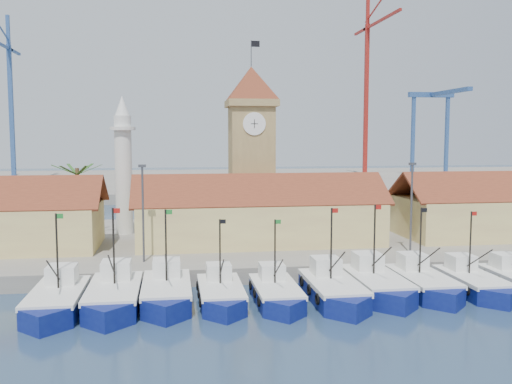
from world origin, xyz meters
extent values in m
plane|color=#1D334E|center=(0.00, 0.00, 0.00)|extent=(400.00, 400.00, 0.00)
cube|color=gray|center=(0.00, 24.00, 0.75)|extent=(140.00, 32.00, 1.50)
cube|color=gray|center=(0.00, 110.00, 1.00)|extent=(240.00, 80.00, 2.00)
cube|color=navy|center=(-17.94, 2.51, 0.53)|extent=(3.68, 8.32, 1.89)
cube|color=navy|center=(-17.94, -1.65, 0.53)|extent=(3.68, 3.68, 1.89)
cube|color=silver|center=(-17.94, 2.51, 1.47)|extent=(3.75, 8.55, 0.37)
cube|color=silver|center=(-17.94, 4.59, 2.31)|extent=(2.21, 2.31, 1.47)
cylinder|color=black|center=(-17.94, 3.04, 4.41)|extent=(0.15, 0.15, 5.88)
cube|color=#197226|center=(-17.68, 3.04, 7.14)|extent=(0.53, 0.02, 0.37)
cube|color=navy|center=(-13.83, 2.97, 0.54)|extent=(3.81, 8.63, 1.96)
cube|color=navy|center=(-13.83, -1.34, 0.54)|extent=(3.81, 3.81, 1.96)
cube|color=silver|center=(-13.83, 2.97, 1.53)|extent=(3.89, 8.87, 0.38)
cube|color=silver|center=(-13.83, 5.13, 2.40)|extent=(2.29, 2.40, 1.53)
cylinder|color=black|center=(-13.83, 3.51, 4.58)|extent=(0.15, 0.15, 6.10)
cube|color=#A5140F|center=(-13.56, 3.51, 7.41)|extent=(0.54, 0.02, 0.38)
cube|color=navy|center=(-9.86, 3.54, 0.53)|extent=(3.68, 8.34, 1.89)
cube|color=navy|center=(-9.86, -0.63, 0.53)|extent=(3.68, 3.68, 1.89)
cube|color=silver|center=(-9.86, 3.54, 1.47)|extent=(3.76, 8.57, 0.37)
cube|color=silver|center=(-9.86, 5.62, 2.32)|extent=(2.21, 2.32, 1.47)
cylinder|color=black|center=(-9.86, 4.07, 4.42)|extent=(0.15, 0.15, 5.89)
cube|color=#197226|center=(-9.59, 4.07, 7.16)|extent=(0.53, 0.02, 0.37)
cube|color=navy|center=(-5.64, 2.80, 0.47)|extent=(3.31, 7.48, 1.70)
cube|color=navy|center=(-5.64, -0.94, 0.47)|extent=(3.31, 3.31, 1.70)
cube|color=silver|center=(-5.64, 2.80, 1.32)|extent=(3.37, 7.69, 0.33)
cube|color=silver|center=(-5.64, 4.67, 2.08)|extent=(1.98, 2.08, 1.32)
cylinder|color=black|center=(-5.64, 3.28, 3.97)|extent=(0.13, 0.13, 5.29)
cube|color=black|center=(-5.41, 3.28, 6.43)|extent=(0.47, 0.02, 0.33)
cube|color=navy|center=(-1.32, 2.34, 0.47)|extent=(3.29, 7.44, 1.69)
cube|color=navy|center=(-1.32, -1.38, 0.47)|extent=(3.29, 3.29, 1.69)
cube|color=silver|center=(-1.32, 2.34, 1.31)|extent=(3.35, 7.64, 0.33)
cube|color=silver|center=(-1.32, 4.20, 2.07)|extent=(1.97, 2.07, 1.31)
cylinder|color=black|center=(-1.32, 2.81, 3.94)|extent=(0.13, 0.13, 5.26)
cube|color=#197226|center=(-1.09, 2.81, 6.38)|extent=(0.47, 0.02, 0.33)
cube|color=navy|center=(3.27, 2.27, 0.53)|extent=(3.70, 8.37, 1.90)
cube|color=navy|center=(3.27, -1.91, 0.53)|extent=(3.70, 3.70, 1.90)
cube|color=silver|center=(3.27, 2.27, 1.48)|extent=(3.77, 8.60, 0.37)
cube|color=silver|center=(3.27, 4.37, 2.33)|extent=(2.22, 2.33, 1.48)
cylinder|color=black|center=(3.27, 2.80, 4.44)|extent=(0.15, 0.15, 5.92)
cube|color=#A5140F|center=(3.53, 2.80, 7.19)|extent=(0.53, 0.02, 0.37)
cube|color=navy|center=(7.28, 3.35, 0.53)|extent=(3.73, 8.44, 1.92)
cube|color=navy|center=(7.28, -0.87, 0.53)|extent=(3.73, 3.73, 1.92)
cube|color=silver|center=(7.28, 3.35, 1.49)|extent=(3.81, 8.68, 0.37)
cube|color=silver|center=(7.28, 5.46, 2.35)|extent=(2.24, 2.35, 1.49)
cylinder|color=black|center=(7.28, 3.89, 4.48)|extent=(0.15, 0.15, 5.97)
cube|color=#A5140F|center=(7.54, 3.89, 7.25)|extent=(0.53, 0.02, 0.37)
cube|color=navy|center=(11.32, 3.36, 0.51)|extent=(3.57, 8.08, 1.84)
cube|color=navy|center=(11.32, -0.68, 0.51)|extent=(3.57, 3.57, 1.84)
cube|color=silver|center=(11.32, 3.36, 1.43)|extent=(3.64, 8.30, 0.36)
cube|color=silver|center=(11.32, 5.38, 2.24)|extent=(2.14, 2.24, 1.43)
cylinder|color=black|center=(11.32, 3.87, 4.28)|extent=(0.14, 0.14, 5.71)
cube|color=black|center=(11.57, 3.87, 6.94)|extent=(0.51, 0.02, 0.36)
cube|color=navy|center=(15.55, 2.90, 0.49)|extent=(3.41, 7.71, 1.75)
cube|color=navy|center=(15.55, -0.95, 0.49)|extent=(3.41, 3.41, 1.75)
cube|color=silver|center=(15.55, 2.90, 1.36)|extent=(3.47, 7.92, 0.34)
cube|color=silver|center=(15.55, 4.83, 2.14)|extent=(2.04, 2.14, 1.36)
cylinder|color=black|center=(15.55, 3.39, 4.09)|extent=(0.14, 0.14, 5.45)
cube|color=#A5140F|center=(15.79, 3.39, 6.62)|extent=(0.49, 0.02, 0.34)
cube|color=silver|center=(19.78, 4.88, 2.10)|extent=(2.01, 2.10, 1.34)
cube|color=#E4D37D|center=(0.00, 20.00, 3.75)|extent=(26.00, 10.00, 4.50)
cube|color=brown|center=(0.00, 17.50, 7.50)|extent=(27.04, 5.13, 3.21)
cube|color=brown|center=(0.00, 22.50, 7.50)|extent=(27.04, 5.13, 3.21)
cube|color=tan|center=(0.00, 26.00, 9.00)|extent=(5.00, 5.00, 15.00)
cube|color=tan|center=(0.00, 26.00, 16.90)|extent=(5.80, 5.80, 0.80)
pyramid|color=brown|center=(0.00, 26.00, 19.20)|extent=(5.80, 5.80, 4.00)
cylinder|color=white|center=(0.00, 23.45, 14.50)|extent=(2.60, 0.15, 2.60)
cube|color=black|center=(0.00, 23.37, 14.50)|extent=(0.08, 0.02, 1.00)
cube|color=black|center=(0.00, 23.37, 14.50)|extent=(0.80, 0.02, 0.08)
cylinder|color=#3F3F44|center=(0.00, 26.00, 22.70)|extent=(0.10, 0.10, 3.00)
cube|color=black|center=(0.50, 26.00, 23.80)|extent=(1.00, 0.03, 0.70)
cylinder|color=silver|center=(-15.00, 28.00, 8.50)|extent=(2.00, 2.00, 14.00)
cylinder|color=silver|center=(-15.00, 28.00, 14.00)|extent=(3.00, 3.00, 0.40)
cone|color=silver|center=(-15.00, 28.00, 16.60)|extent=(1.80, 1.80, 2.40)
cylinder|color=brown|center=(-20.00, 26.00, 5.50)|extent=(0.44, 0.44, 8.00)
cube|color=#2C5D1F|center=(-18.60, 26.00, 9.30)|extent=(2.80, 0.35, 1.18)
cube|color=#2C5D1F|center=(-19.30, 27.21, 9.30)|extent=(1.71, 2.60, 1.18)
cube|color=#2C5D1F|center=(-20.70, 27.21, 9.30)|extent=(1.71, 2.60, 1.18)
cube|color=#2C5D1F|center=(-21.40, 26.00, 9.30)|extent=(2.80, 0.35, 1.18)
cube|color=#2C5D1F|center=(-20.70, 24.79, 9.30)|extent=(1.71, 2.60, 1.18)
cube|color=#2C5D1F|center=(-19.30, 24.79, 9.30)|extent=(1.71, 2.60, 1.18)
cylinder|color=#3F3F44|center=(-12.00, 12.00, 6.00)|extent=(0.20, 0.20, 9.00)
cube|color=#3F3F44|center=(-12.00, 12.00, 10.40)|extent=(0.70, 0.25, 0.25)
cylinder|color=#3F3F44|center=(14.00, 12.00, 6.00)|extent=(0.20, 0.20, 9.00)
cube|color=#3F3F44|center=(14.00, 12.00, 10.40)|extent=(0.70, 0.25, 0.25)
cube|color=#2E518D|center=(-48.39, 108.00, 18.69)|extent=(1.00, 1.00, 33.37)
cube|color=#2E518D|center=(-48.39, 113.00, 34.37)|extent=(0.60, 10.00, 0.60)
cube|color=#2E518D|center=(-48.39, 108.00, 38.87)|extent=(0.80, 0.80, 7.00)
cube|color=maroon|center=(41.53, 105.00, 22.11)|extent=(1.00, 1.00, 40.21)
cube|color=maroon|center=(41.53, 95.27, 41.21)|extent=(0.60, 24.32, 0.60)
cube|color=maroon|center=(41.53, 110.00, 41.21)|extent=(0.60, 10.00, 0.60)
cube|color=maroon|center=(41.53, 105.00, 45.71)|extent=(0.80, 0.80, 7.00)
cube|color=#2E518D|center=(57.00, 110.00, 13.00)|extent=(0.90, 0.90, 22.00)
cube|color=#2E518D|center=(67.00, 110.00, 13.00)|extent=(0.90, 0.90, 22.00)
cube|color=#2E518D|center=(62.00, 110.00, 24.50)|extent=(13.00, 1.40, 1.40)
cube|color=#2E518D|center=(62.00, 100.00, 24.50)|extent=(1.40, 22.00, 1.00)
camera|label=1|loc=(-9.26, -40.89, 13.11)|focal=40.00mm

